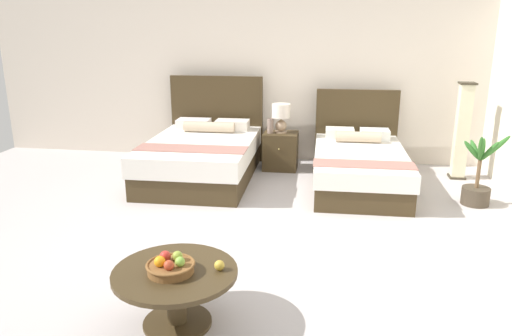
{
  "coord_description": "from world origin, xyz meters",
  "views": [
    {
      "loc": [
        0.68,
        -4.44,
        2.06
      ],
      "look_at": [
        -0.1,
        0.54,
        0.57
      ],
      "focal_mm": 34.32,
      "sensor_mm": 36.0,
      "label": 1
    }
  ],
  "objects": [
    {
      "name": "loose_apple",
      "position": [
        -0.04,
        -1.48,
        0.46
      ],
      "size": [
        0.07,
        0.07,
        0.07
      ],
      "color": "gold",
      "rests_on": "coffee_table"
    },
    {
      "name": "coffee_table",
      "position": [
        -0.35,
        -1.53,
        0.31
      ],
      "size": [
        0.87,
        0.87,
        0.42
      ],
      "color": "#3E2F1A",
      "rests_on": "ground"
    },
    {
      "name": "wall_back",
      "position": [
        0.0,
        3.12,
        1.25
      ],
      "size": [
        9.52,
        0.12,
        2.51
      ],
      "primitive_type": "cube",
      "color": "beige",
      "rests_on": "ground"
    },
    {
      "name": "ground_plane",
      "position": [
        0.0,
        0.0,
        -0.01
      ],
      "size": [
        9.52,
        9.85,
        0.02
      ],
      "primitive_type": "cube",
      "color": "#BCB4B3"
    },
    {
      "name": "nightstand",
      "position": [
        -0.04,
        2.49,
        0.27
      ],
      "size": [
        0.49,
        0.45,
        0.54
      ],
      "color": "#3E2F1A",
      "rests_on": "ground"
    },
    {
      "name": "vase",
      "position": [
        -0.19,
        2.45,
        0.65
      ],
      "size": [
        0.09,
        0.09,
        0.21
      ],
      "color": "gray",
      "rests_on": "nightstand"
    },
    {
      "name": "fruit_bowl",
      "position": [
        -0.37,
        -1.56,
        0.47
      ],
      "size": [
        0.34,
        0.34,
        0.13
      ],
      "color": "brown",
      "rests_on": "coffee_table"
    },
    {
      "name": "floor_lamp_corner",
      "position": [
        2.44,
        2.43,
        0.66
      ],
      "size": [
        0.21,
        0.21,
        1.32
      ],
      "color": "#393224",
      "rests_on": "ground"
    },
    {
      "name": "bed_near_window",
      "position": [
        -1.06,
        1.89,
        0.32
      ],
      "size": [
        1.45,
        2.15,
        1.31
      ],
      "color": "#3E2F1A",
      "rests_on": "ground"
    },
    {
      "name": "table_lamp",
      "position": [
        -0.04,
        2.51,
        0.8
      ],
      "size": [
        0.27,
        0.27,
        0.42
      ],
      "color": "tan",
      "rests_on": "nightstand"
    },
    {
      "name": "bed_near_corner",
      "position": [
        1.06,
        1.9,
        0.28
      ],
      "size": [
        1.22,
        2.11,
        1.15
      ],
      "color": "#3E2F1A",
      "rests_on": "ground"
    },
    {
      "name": "potted_palm",
      "position": [
        2.41,
        1.35,
        0.25
      ],
      "size": [
        0.54,
        0.49,
        0.89
      ],
      "color": "#43392B",
      "rests_on": "ground"
    }
  ]
}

